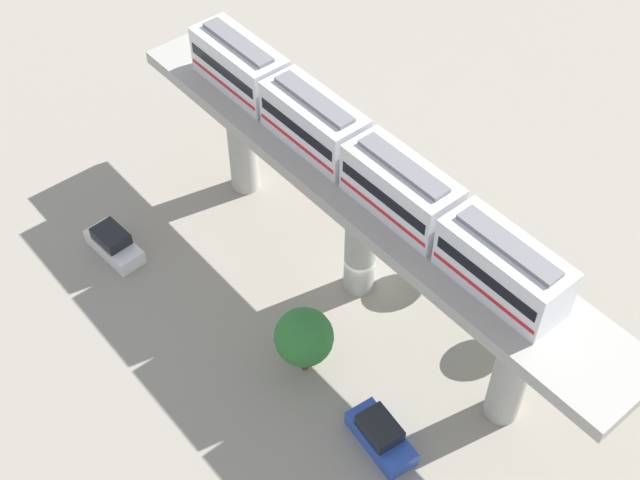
# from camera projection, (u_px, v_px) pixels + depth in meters

# --- Properties ---
(ground_plane) EXTENTS (120.00, 120.00, 0.00)m
(ground_plane) POSITION_uv_depth(u_px,v_px,m) (359.00, 285.00, 52.67)
(ground_plane) COLOR gray
(viaduct) EXTENTS (5.20, 35.80, 8.77)m
(viaduct) POSITION_uv_depth(u_px,v_px,m) (363.00, 208.00, 47.69)
(viaduct) COLOR #A8A59E
(viaduct) RESTS_ON ground
(train) EXTENTS (2.64, 27.45, 3.24)m
(train) POSITION_uv_depth(u_px,v_px,m) (356.00, 154.00, 45.45)
(train) COLOR silver
(train) RESTS_ON viaduct
(parked_car_white) EXTENTS (2.08, 4.31, 1.76)m
(parked_car_white) POSITION_uv_depth(u_px,v_px,m) (114.00, 244.00, 53.99)
(parked_car_white) COLOR white
(parked_car_white) RESTS_ON ground
(parked_car_blue) EXTENTS (2.29, 4.39, 1.76)m
(parked_car_blue) POSITION_uv_depth(u_px,v_px,m) (381.00, 435.00, 44.78)
(parked_car_blue) COLOR #284CB7
(parked_car_blue) RESTS_ON ground
(tree_near_viaduct) EXTENTS (3.31, 3.31, 4.62)m
(tree_near_viaduct) POSITION_uv_depth(u_px,v_px,m) (304.00, 337.00, 46.36)
(tree_near_viaduct) COLOR brown
(tree_near_viaduct) RESTS_ON ground
(tree_mid_lot) EXTENTS (2.64, 2.64, 4.81)m
(tree_mid_lot) POSITION_uv_depth(u_px,v_px,m) (538.00, 298.00, 47.55)
(tree_mid_lot) COLOR brown
(tree_mid_lot) RESTS_ON ground
(tree_far_corner) EXTENTS (2.75, 2.75, 4.72)m
(tree_far_corner) POSITION_uv_depth(u_px,v_px,m) (450.00, 236.00, 50.94)
(tree_far_corner) COLOR brown
(tree_far_corner) RESTS_ON ground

